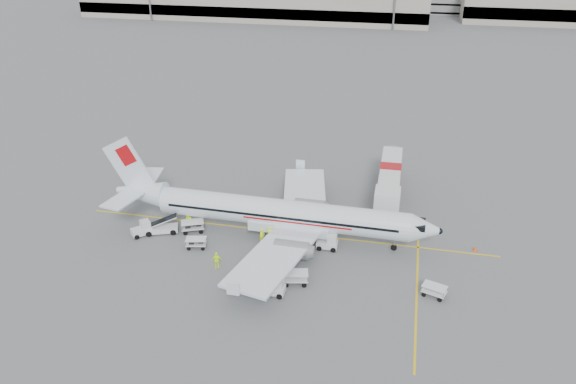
% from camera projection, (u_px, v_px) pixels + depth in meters
% --- Properties ---
extents(ground, '(360.00, 360.00, 0.00)m').
position_uv_depth(ground, '(284.00, 232.00, 59.68)').
color(ground, '#56595B').
extents(stripe_lead, '(44.00, 0.20, 0.01)m').
position_uv_depth(stripe_lead, '(284.00, 232.00, 59.68)').
color(stripe_lead, yellow).
rests_on(stripe_lead, ground).
extents(stripe_cross, '(0.20, 20.00, 0.01)m').
position_uv_depth(stripe_cross, '(417.00, 294.00, 49.96)').
color(stripe_cross, yellow).
rests_on(stripe_cross, ground).
extents(terminal_west, '(110.00, 22.00, 9.00)m').
position_uv_depth(terminal_west, '(253.00, 3.00, 178.97)').
color(terminal_west, gray).
rests_on(terminal_west, ground).
extents(aircraft, '(34.68, 27.38, 9.45)m').
position_uv_depth(aircraft, '(282.00, 196.00, 56.80)').
color(aircraft, white).
rests_on(aircraft, ground).
extents(jet_bridge, '(3.22, 16.36, 4.29)m').
position_uv_depth(jet_bridge, '(389.00, 183.00, 65.65)').
color(jet_bridge, silver).
rests_on(jet_bridge, ground).
extents(belt_loader, '(4.96, 3.28, 2.52)m').
position_uv_depth(belt_loader, '(161.00, 222.00, 59.05)').
color(belt_loader, silver).
rests_on(belt_loader, ground).
extents(tug_fore, '(2.09, 1.20, 1.61)m').
position_uv_depth(tug_fore, '(327.00, 242.00, 56.42)').
color(tug_fore, silver).
rests_on(tug_fore, ground).
extents(tug_mid, '(2.10, 1.22, 1.61)m').
position_uv_depth(tug_mid, '(273.00, 287.00, 49.65)').
color(tug_mid, silver).
rests_on(tug_mid, ground).
extents(tug_aft, '(2.31, 2.26, 1.59)m').
position_uv_depth(tug_aft, '(141.00, 229.00, 58.77)').
color(tug_aft, silver).
rests_on(tug_aft, ground).
extents(cart_loaded_a, '(2.25, 1.62, 1.07)m').
position_uv_depth(cart_loaded_a, '(196.00, 243.00, 56.69)').
color(cart_loaded_a, silver).
rests_on(cart_loaded_a, ground).
extents(cart_loaded_b, '(2.71, 2.21, 1.23)m').
position_uv_depth(cart_loaded_b, '(193.00, 227.00, 59.51)').
color(cart_loaded_b, silver).
rests_on(cart_loaded_b, ground).
extents(cart_empty_a, '(2.59, 1.86, 1.23)m').
position_uv_depth(cart_empty_a, '(295.00, 278.00, 51.17)').
color(cart_empty_a, silver).
rests_on(cart_empty_a, ground).
extents(cart_empty_b, '(2.36, 1.84, 1.08)m').
position_uv_depth(cart_empty_b, '(434.00, 291.00, 49.51)').
color(cart_empty_b, silver).
rests_on(cart_empty_b, ground).
extents(cone_nose, '(0.39, 0.39, 0.64)m').
position_uv_depth(cone_nose, '(475.00, 248.00, 56.23)').
color(cone_nose, '#E04816').
rests_on(cone_nose, ground).
extents(cone_port, '(0.34, 0.34, 0.55)m').
position_uv_depth(cone_port, '(324.00, 185.00, 69.26)').
color(cone_port, '#E04816').
rests_on(cone_port, ground).
extents(cone_stbd, '(0.44, 0.44, 0.71)m').
position_uv_depth(cone_stbd, '(279.00, 291.00, 49.78)').
color(cone_stbd, '#E04816').
rests_on(cone_stbd, ground).
extents(crew_a, '(0.68, 0.68, 1.58)m').
position_uv_depth(crew_a, '(262.00, 236.00, 57.40)').
color(crew_a, '#CEF916').
rests_on(crew_a, ground).
extents(crew_b, '(1.13, 1.18, 1.92)m').
position_uv_depth(crew_b, '(188.00, 221.00, 59.93)').
color(crew_b, '#CEF916').
rests_on(crew_b, ground).
extents(crew_c, '(0.75, 1.26, 1.92)m').
position_uv_depth(crew_c, '(270.00, 237.00, 56.95)').
color(crew_c, '#CEF916').
rests_on(crew_c, ground).
extents(crew_d, '(1.09, 0.63, 1.75)m').
position_uv_depth(crew_d, '(217.00, 260.00, 53.26)').
color(crew_d, '#CEF916').
rests_on(crew_d, ground).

